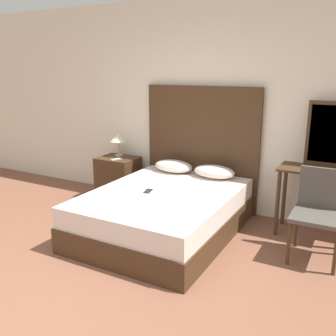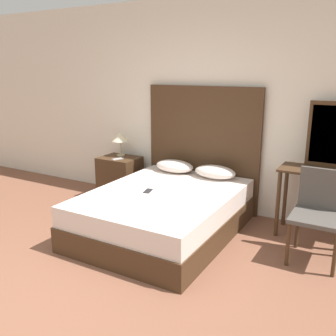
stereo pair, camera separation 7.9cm
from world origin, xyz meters
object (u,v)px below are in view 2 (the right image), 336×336
at_px(bed, 164,213).
at_px(vanity_desk, 322,185).
at_px(phone_on_nightstand, 118,159).
at_px(chair, 319,209).
at_px(nightstand, 120,177).
at_px(phone_on_bed, 148,191).
at_px(table_lamp, 120,137).

xyz_separation_m(bed, vanity_desk, (1.55, 0.74, 0.37)).
xyz_separation_m(phone_on_nightstand, chair, (2.72, -0.39, -0.09)).
relative_size(phone_on_nightstand, chair, 0.19).
bearing_deg(bed, vanity_desk, 25.53).
bearing_deg(nightstand, phone_on_bed, -39.15).
relative_size(phone_on_nightstand, vanity_desk, 0.18).
distance_m(bed, nightstand, 1.39).
distance_m(table_lamp, chair, 2.89).
bearing_deg(nightstand, bed, -32.53).
xyz_separation_m(bed, phone_on_nightstand, (-1.12, 0.64, 0.36)).
relative_size(table_lamp, chair, 0.39).
distance_m(phone_on_nightstand, vanity_desk, 2.67).
xyz_separation_m(nightstand, table_lamp, (-0.04, 0.09, 0.57)).
bearing_deg(chair, table_lamp, 168.21).
bearing_deg(chair, bed, -171.10).
relative_size(phone_on_bed, vanity_desk, 0.18).
xyz_separation_m(bed, chair, (1.60, 0.25, 0.27)).
bearing_deg(vanity_desk, bed, -154.47).
distance_m(phone_on_bed, vanity_desk, 1.89).
xyz_separation_m(table_lamp, vanity_desk, (2.76, -0.10, -0.25)).
relative_size(table_lamp, vanity_desk, 0.38).
bearing_deg(vanity_desk, phone_on_bed, -154.35).
bearing_deg(chair, phone_on_bed, -169.35).
distance_m(nightstand, chair, 2.82).
height_order(phone_on_bed, nightstand, nightstand).
relative_size(table_lamp, phone_on_nightstand, 2.10).
bearing_deg(vanity_desk, table_lamp, 177.99).
relative_size(bed, phone_on_nightstand, 11.91).
xyz_separation_m(phone_on_bed, vanity_desk, (1.70, 0.82, 0.12)).
relative_size(bed, nightstand, 3.28).
xyz_separation_m(phone_on_bed, table_lamp, (-1.05, 0.92, 0.37)).
distance_m(table_lamp, vanity_desk, 2.77).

